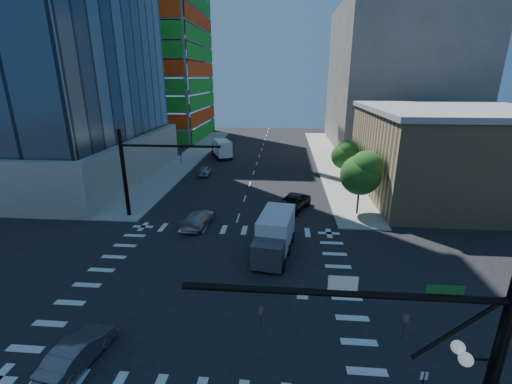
# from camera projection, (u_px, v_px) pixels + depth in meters

# --- Properties ---
(ground) EXTENTS (160.00, 160.00, 0.00)m
(ground) POSITION_uv_depth(u_px,v_px,m) (216.00, 283.00, 24.29)
(ground) COLOR black
(ground) RESTS_ON ground
(road_markings) EXTENTS (20.00, 20.00, 0.01)m
(road_markings) POSITION_uv_depth(u_px,v_px,m) (216.00, 283.00, 24.29)
(road_markings) COLOR silver
(road_markings) RESTS_ON ground
(sidewalk_ne) EXTENTS (5.00, 60.00, 0.15)m
(sidewalk_ne) POSITION_uv_depth(u_px,v_px,m) (328.00, 159.00, 61.09)
(sidewalk_ne) COLOR gray
(sidewalk_ne) RESTS_ON ground
(sidewalk_nw) EXTENTS (5.00, 60.00, 0.15)m
(sidewalk_nw) POSITION_uv_depth(u_px,v_px,m) (191.00, 157.00, 63.06)
(sidewalk_nw) COLOR gray
(sidewalk_nw) RESTS_ON ground
(construction_building) EXTENTS (25.16, 34.50, 70.60)m
(construction_building) POSITION_uv_depth(u_px,v_px,m) (145.00, 28.00, 77.21)
(construction_building) COLOR gray
(construction_building) RESTS_ON ground
(commercial_building) EXTENTS (20.50, 22.50, 10.60)m
(commercial_building) POSITION_uv_depth(u_px,v_px,m) (453.00, 152.00, 41.42)
(commercial_building) COLOR #978058
(commercial_building) RESTS_ON ground
(bg_building_ne) EXTENTS (24.00, 30.00, 28.00)m
(bg_building_ne) POSITION_uv_depth(u_px,v_px,m) (396.00, 77.00, 69.71)
(bg_building_ne) COLOR #625E58
(bg_building_ne) RESTS_ON ground
(signal_mast_se) EXTENTS (10.51, 2.48, 9.00)m
(signal_mast_se) POSITION_uv_depth(u_px,v_px,m) (465.00, 367.00, 10.99)
(signal_mast_se) COLOR black
(signal_mast_se) RESTS_ON sidewalk_se
(signal_mast_nw) EXTENTS (10.20, 0.40, 9.00)m
(signal_mast_nw) POSITION_uv_depth(u_px,v_px,m) (138.00, 166.00, 34.21)
(signal_mast_nw) COLOR black
(signal_mast_nw) RESTS_ON sidewalk_nw
(tree_south) EXTENTS (4.16, 4.16, 6.82)m
(tree_south) POSITION_uv_depth(u_px,v_px,m) (362.00, 172.00, 34.95)
(tree_south) COLOR #382316
(tree_south) RESTS_ON sidewalk_ne
(tree_north) EXTENTS (3.54, 3.52, 5.78)m
(tree_north) POSITION_uv_depth(u_px,v_px,m) (345.00, 154.00, 46.49)
(tree_north) COLOR #382316
(tree_north) RESTS_ON sidewalk_ne
(car_nb_far) EXTENTS (4.73, 6.32, 1.60)m
(car_nb_far) POSITION_uv_depth(u_px,v_px,m) (292.00, 203.00, 37.57)
(car_nb_far) COLOR black
(car_nb_far) RESTS_ON ground
(car_sb_near) EXTENTS (2.69, 5.35, 1.49)m
(car_sb_near) POSITION_uv_depth(u_px,v_px,m) (198.00, 218.00, 33.56)
(car_sb_near) COLOR #B5B5B5
(car_sb_near) RESTS_ON ground
(car_sb_mid) EXTENTS (1.79, 4.05, 1.36)m
(car_sb_mid) POSITION_uv_depth(u_px,v_px,m) (205.00, 171.00, 51.08)
(car_sb_mid) COLOR #95969C
(car_sb_mid) RESTS_ON ground
(car_sb_cross) EXTENTS (2.20, 4.48, 1.41)m
(car_sb_cross) POSITION_uv_depth(u_px,v_px,m) (78.00, 352.00, 17.27)
(car_sb_cross) COLOR #54555A
(car_sb_cross) RESTS_ON ground
(box_truck_near) EXTENTS (3.58, 6.58, 3.28)m
(box_truck_near) POSITION_uv_depth(u_px,v_px,m) (274.00, 239.00, 27.74)
(box_truck_near) COLOR black
(box_truck_near) RESTS_ON ground
(box_truck_far) EXTENTS (4.81, 6.77, 3.27)m
(box_truck_far) POSITION_uv_depth(u_px,v_px,m) (221.00, 150.00, 62.38)
(box_truck_far) COLOR black
(box_truck_far) RESTS_ON ground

